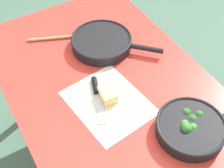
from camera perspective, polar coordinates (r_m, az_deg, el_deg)
ground_plane at (r=1.92m, az=0.00°, el=-15.06°), size 14.00×14.00×0.00m
dining_table_red at (r=1.36m, az=0.00°, el=-2.83°), size 1.31×0.80×0.74m
skillet_broccoli at (r=1.18m, az=14.28°, el=-7.67°), size 0.26×0.37×0.07m
skillet_eggs at (r=1.46m, az=-1.81°, el=7.68°), size 0.35×0.35×0.05m
wooden_spoon at (r=1.53m, az=-7.08°, el=8.67°), size 0.16×0.33×0.02m
parchment_sheet at (r=1.25m, az=-0.67°, el=-3.40°), size 0.36×0.31×0.00m
grater_knife at (r=1.27m, az=-2.81°, el=-1.65°), size 0.23×0.10×0.02m
cheese_block at (r=1.24m, az=-0.77°, el=-1.98°), size 0.08×0.07×0.05m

